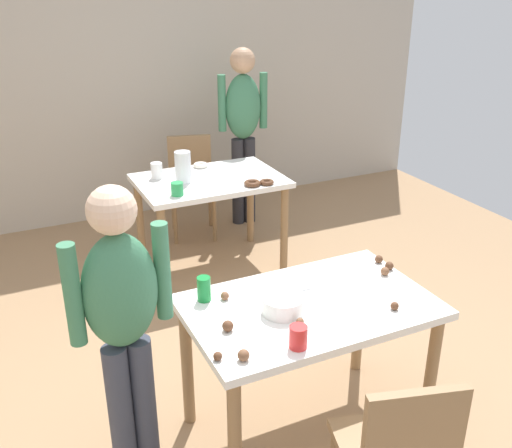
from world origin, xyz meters
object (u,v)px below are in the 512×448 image
at_px(person_girl_near, 123,318).
at_px(soda_can, 204,289).
at_px(person_adult_far, 243,121).
at_px(mixing_bowl, 283,305).
at_px(dining_table_far, 210,192).
at_px(dining_table_near, 309,322).
at_px(chair_far_table, 191,180).
at_px(pitcher_far, 183,167).

relative_size(person_girl_near, soda_can, 11.91).
distance_m(person_adult_far, mixing_bowl, 2.83).
bearing_deg(mixing_bowl, soda_can, 138.06).
height_order(dining_table_far, person_adult_far, person_adult_far).
height_order(dining_table_near, chair_far_table, chair_far_table).
relative_size(chair_far_table, person_adult_far, 0.54).
bearing_deg(person_girl_near, soda_can, 22.29).
xyz_separation_m(mixing_bowl, pitcher_far, (0.18, 1.92, 0.08)).
distance_m(dining_table_near, dining_table_far, 1.92).
bearing_deg(mixing_bowl, chair_far_table, 79.67).
height_order(person_girl_near, person_adult_far, person_adult_far).
distance_m(dining_table_near, person_adult_far, 2.78).
distance_m(soda_can, pitcher_far, 1.73).
xyz_separation_m(person_adult_far, pitcher_far, (-0.81, -0.73, -0.10)).
xyz_separation_m(dining_table_far, soda_can, (-0.67, -1.66, 0.17)).
relative_size(dining_table_near, dining_table_far, 1.08).
height_order(dining_table_near, pitcher_far, pitcher_far).
bearing_deg(dining_table_near, dining_table_far, 83.14).
xyz_separation_m(dining_table_near, dining_table_far, (0.23, 1.90, -0.00)).
relative_size(mixing_bowl, pitcher_far, 0.83).
height_order(dining_table_near, dining_table_far, same).
xyz_separation_m(soda_can, pitcher_far, (0.47, 1.66, 0.06)).
bearing_deg(mixing_bowl, person_girl_near, 173.22).
distance_m(mixing_bowl, soda_can, 0.39).
relative_size(dining_table_far, person_girl_near, 0.75).
bearing_deg(person_girl_near, mixing_bowl, -6.78).
bearing_deg(person_adult_far, dining_table_far, -129.88).
xyz_separation_m(person_adult_far, soda_can, (-1.28, -2.39, -0.16)).
relative_size(person_adult_far, pitcher_far, 6.84).
distance_m(person_girl_near, person_adult_far, 3.08).
height_order(person_girl_near, soda_can, person_girl_near).
bearing_deg(dining_table_near, person_adult_far, 72.36).
bearing_deg(soda_can, dining_table_far, 68.02).
distance_m(person_girl_near, soda_can, 0.46).
xyz_separation_m(dining_table_far, person_adult_far, (0.61, 0.73, 0.33)).
bearing_deg(dining_table_far, pitcher_far, 179.66).
bearing_deg(dining_table_near, pitcher_far, 89.29).
bearing_deg(dining_table_near, mixing_bowl, -174.00).
xyz_separation_m(person_girl_near, soda_can, (0.43, 0.17, -0.05)).
distance_m(chair_far_table, person_adult_far, 0.69).
relative_size(dining_table_near, mixing_bowl, 6.06).
bearing_deg(pitcher_far, soda_can, -105.62).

